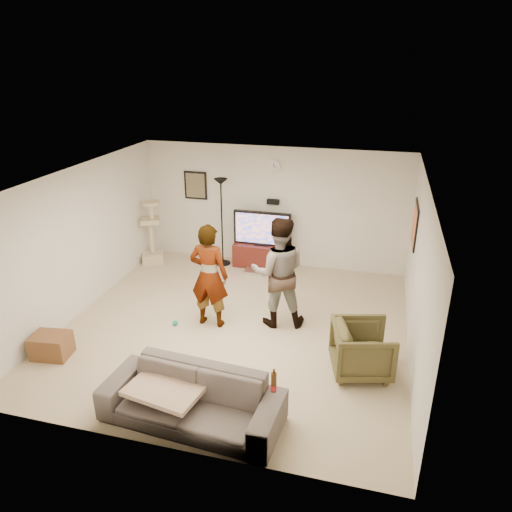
% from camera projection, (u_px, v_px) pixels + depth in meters
% --- Properties ---
extents(floor, '(5.50, 5.50, 0.02)m').
position_uv_depth(floor, '(236.00, 327.00, 7.98)').
color(floor, tan).
rests_on(floor, ground).
extents(ceiling, '(5.50, 5.50, 0.02)m').
position_uv_depth(ceiling, '(233.00, 178.00, 7.00)').
color(ceiling, white).
rests_on(ceiling, wall_back).
extents(wall_back, '(5.50, 0.04, 2.50)m').
position_uv_depth(wall_back, '(274.00, 207.00, 9.94)').
color(wall_back, silver).
rests_on(wall_back, floor).
extents(wall_front, '(5.50, 0.04, 2.50)m').
position_uv_depth(wall_front, '(157.00, 356.00, 5.04)').
color(wall_front, silver).
rests_on(wall_front, floor).
extents(wall_left, '(0.04, 5.50, 2.50)m').
position_uv_depth(wall_left, '(79.00, 241.00, 8.14)').
color(wall_left, silver).
rests_on(wall_left, floor).
extents(wall_right, '(0.04, 5.50, 2.50)m').
position_uv_depth(wall_right, '(418.00, 276.00, 6.84)').
color(wall_right, silver).
rests_on(wall_right, floor).
extents(wall_clock, '(0.26, 0.04, 0.26)m').
position_uv_depth(wall_clock, '(274.00, 167.00, 9.58)').
color(wall_clock, white).
rests_on(wall_clock, wall_back).
extents(wall_speaker, '(0.25, 0.10, 0.10)m').
position_uv_depth(wall_speaker, '(273.00, 202.00, 9.83)').
color(wall_speaker, black).
rests_on(wall_speaker, wall_back).
extents(picture_back, '(0.42, 0.03, 0.52)m').
position_uv_depth(picture_back, '(196.00, 185.00, 10.18)').
color(picture_back, brown).
rests_on(picture_back, wall_back).
extents(picture_right, '(0.03, 0.78, 0.62)m').
position_uv_depth(picture_right, '(415.00, 224.00, 8.17)').
color(picture_right, '#F27143').
rests_on(picture_right, wall_right).
extents(tv_stand, '(1.18, 0.45, 0.49)m').
position_uv_depth(tv_stand, '(262.00, 255.00, 10.15)').
color(tv_stand, '#461510').
rests_on(tv_stand, floor).
extents(console_box, '(0.40, 0.30, 0.07)m').
position_uv_depth(console_box, '(255.00, 272.00, 9.89)').
color(console_box, silver).
rests_on(console_box, floor).
extents(tv, '(1.20, 0.08, 0.71)m').
position_uv_depth(tv, '(262.00, 228.00, 9.92)').
color(tv, black).
rests_on(tv, tv_stand).
extents(tv_screen, '(1.11, 0.01, 0.63)m').
position_uv_depth(tv_screen, '(262.00, 229.00, 9.88)').
color(tv_screen, orange).
rests_on(tv_screen, tv).
extents(floor_lamp, '(0.32, 0.32, 1.86)m').
position_uv_depth(floor_lamp, '(222.00, 223.00, 10.00)').
color(floor_lamp, black).
rests_on(floor_lamp, floor).
extents(cat_tree, '(0.59, 0.59, 1.39)m').
position_uv_depth(cat_tree, '(151.00, 231.00, 10.20)').
color(cat_tree, '#C5B58C').
rests_on(cat_tree, floor).
extents(person_left, '(0.66, 0.44, 1.76)m').
position_uv_depth(person_left, '(209.00, 276.00, 7.72)').
color(person_left, '#9598A8').
rests_on(person_left, floor).
extents(person_right, '(1.05, 0.90, 1.86)m').
position_uv_depth(person_right, '(278.00, 272.00, 7.73)').
color(person_right, '#426298').
rests_on(person_right, floor).
extents(sofa, '(2.27, 1.03, 0.64)m').
position_uv_depth(sofa, '(192.00, 399.00, 5.81)').
color(sofa, '#534A45').
rests_on(sofa, floor).
extents(throw_blanket, '(1.01, 0.85, 0.06)m').
position_uv_depth(throw_blanket, '(167.00, 387.00, 5.84)').
color(throw_blanket, '#D7AE8E').
rests_on(throw_blanket, sofa).
extents(beer_bottle, '(0.06, 0.06, 0.25)m').
position_uv_depth(beer_bottle, '(274.00, 382.00, 5.40)').
color(beer_bottle, '#3F2109').
rests_on(beer_bottle, sofa).
extents(armchair, '(0.98, 0.96, 0.74)m').
position_uv_depth(armchair, '(362.00, 349.00, 6.70)').
color(armchair, '#494223').
rests_on(armchair, floor).
extents(side_table, '(0.58, 0.47, 0.36)m').
position_uv_depth(side_table, '(51.00, 345.00, 7.13)').
color(side_table, brown).
rests_on(side_table, floor).
extents(toy_ball, '(0.09, 0.09, 0.09)m').
position_uv_depth(toy_ball, '(175.00, 323.00, 7.99)').
color(toy_ball, '#108A7E').
rests_on(toy_ball, floor).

